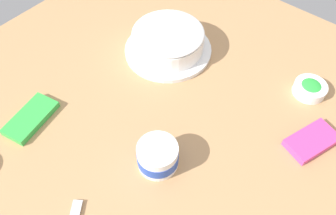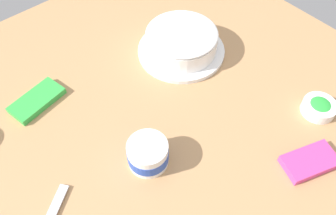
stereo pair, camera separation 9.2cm
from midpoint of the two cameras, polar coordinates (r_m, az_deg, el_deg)
The scene contains 6 objects.
ground_plane at distance 0.88m, azimuth 1.54°, elevation -8.57°, with size 1.54×1.54×0.00m, color tan.
frosted_cake at distance 1.09m, azimuth 4.71°, elevation 10.57°, with size 0.27×0.27×0.09m.
frosting_tub at distance 0.84m, azimuth -0.20°, elevation -7.82°, with size 0.10×0.10×0.07m.
sprinkle_bowl_green at distance 1.05m, azimuth 25.99°, elevation -0.10°, with size 0.09×0.09×0.04m.
candy_box_lower at distance 1.02m, azimuth -18.43°, elevation 0.96°, with size 0.15×0.08×0.02m, color green.
candy_box_upper at distance 0.95m, azimuth 24.99°, elevation -8.28°, with size 0.13×0.07×0.02m, color #E53D8E.
Camera 2 is at (-0.26, -0.34, 0.77)m, focal length 36.98 mm.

